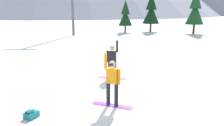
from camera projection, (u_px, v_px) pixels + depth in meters
ground_plane at (88, 102)px, 8.88m from camera, size 800.00×800.00×0.00m
snowboarder_foreground at (112, 82)px, 8.31m from camera, size 1.56×0.83×2.00m
snowboarder_midground at (112, 61)px, 11.74m from camera, size 1.47×0.64×2.00m
backpack_teal at (31, 114)px, 7.56m from camera, size 0.50×0.54×0.26m
pine_tree_leaning at (151, 11)px, 35.82m from camera, size 2.66×2.66×6.12m
pine_tree_short at (125, 15)px, 35.03m from camera, size 2.16×2.16×4.97m
pine_tree_young at (195, 10)px, 32.89m from camera, size 2.63×2.63×6.42m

